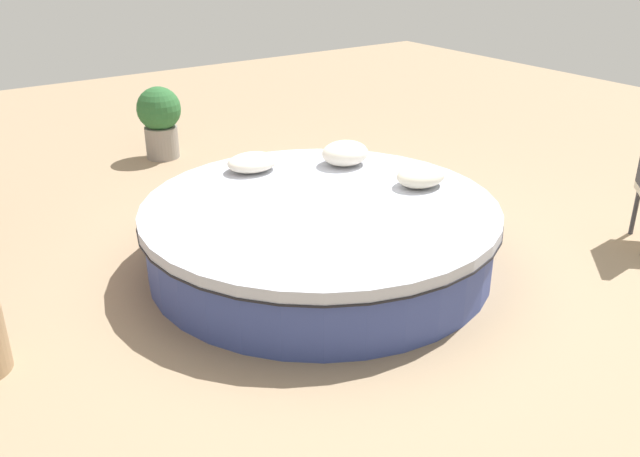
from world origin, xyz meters
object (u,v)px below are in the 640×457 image
Objects in this scene: throw_pillow_2 at (252,162)px; planter at (160,119)px; throw_pillow_1 at (345,153)px; round_bed at (320,234)px; throw_pillow_0 at (421,176)px.

throw_pillow_2 is 0.55× the size of planter.
throw_pillow_1 is at bearing -75.94° from planter.
throw_pillow_1 is at bearing 41.58° from round_bed.
round_bed is at bearing 170.16° from throw_pillow_0.
planter is at bearing 103.90° from throw_pillow_0.
planter is (0.05, 3.27, 0.19)m from round_bed.
throw_pillow_2 is (-0.05, 0.96, 0.33)m from round_bed.
throw_pillow_0 is at bearing -49.61° from throw_pillow_2.
throw_pillow_2 is (-0.95, 1.11, -0.01)m from throw_pillow_0.
throw_pillow_2 reaches higher than round_bed.
throw_pillow_2 is (-0.76, 0.33, -0.03)m from throw_pillow_1.
planter is (0.10, 2.31, -0.14)m from throw_pillow_2.
throw_pillow_1 reaches higher than throw_pillow_2.
throw_pillow_0 is (0.90, -0.16, 0.34)m from round_bed.
round_bed is at bearing -138.42° from throw_pillow_1.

